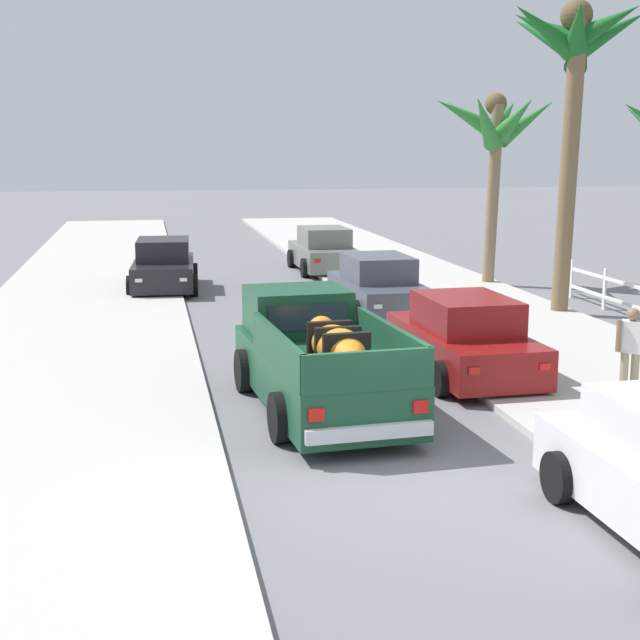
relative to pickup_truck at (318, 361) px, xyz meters
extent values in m
plane|color=slate|center=(0.53, -3.33, -0.81)|extent=(160.00, 160.00, 0.00)
cube|color=beige|center=(-4.40, 8.67, -0.75)|extent=(5.30, 60.00, 0.12)
cube|color=beige|center=(5.45, 8.67, -0.75)|extent=(5.30, 60.00, 0.12)
cube|color=silver|center=(-3.15, 8.67, -0.76)|extent=(0.16, 60.00, 0.10)
cube|color=silver|center=(4.20, 8.67, -0.76)|extent=(0.16, 60.00, 0.10)
cube|color=#19472D|center=(0.01, -0.15, -0.21)|extent=(2.29, 5.23, 0.80)
cube|color=#19472D|center=(-0.11, 1.44, 0.59)|extent=(1.83, 1.62, 0.80)
cube|color=#283342|center=(-0.05, 0.68, 0.61)|extent=(1.38, 0.16, 0.44)
cube|color=#283342|center=(-0.16, 2.20, 0.61)|extent=(1.46, 0.17, 0.48)
cube|color=#19472D|center=(-0.83, -1.08, 0.47)|extent=(0.34, 3.30, 0.56)
cube|color=#19472D|center=(0.98, -0.95, 0.47)|extent=(0.34, 3.30, 0.56)
cube|color=#19472D|center=(0.20, -2.66, 0.47)|extent=(1.88, 0.24, 0.56)
cube|color=silver|center=(0.20, -2.75, -0.37)|extent=(1.83, 0.25, 0.20)
cylinder|color=black|center=(-1.08, 1.30, -0.43)|extent=(0.32, 0.78, 0.76)
cylinder|color=black|center=(0.88, 1.44, -0.43)|extent=(0.32, 0.78, 0.76)
cylinder|color=black|center=(-0.86, -1.63, -0.43)|extent=(0.32, 0.78, 0.76)
cylinder|color=black|center=(1.09, -1.48, -0.43)|extent=(0.32, 0.78, 0.76)
cube|color=red|center=(-0.55, -2.77, -0.07)|extent=(0.22, 0.06, 0.18)
cube|color=red|center=(0.95, -2.66, -0.07)|extent=(0.22, 0.06, 0.18)
ellipsoid|color=orange|center=(0.09, -1.17, 0.49)|extent=(0.82, 1.75, 0.60)
sphere|color=orange|center=(0.02, -0.22, 0.57)|extent=(0.44, 0.44, 0.44)
cube|color=black|center=(0.12, -1.64, 0.49)|extent=(0.72, 0.17, 0.61)
cube|color=black|center=(0.09, -1.17, 0.49)|extent=(0.72, 0.17, 0.61)
cube|color=black|center=(0.05, -0.70, 0.49)|extent=(0.72, 0.17, 0.61)
cube|color=slate|center=(3.29, 16.39, -0.28)|extent=(1.82, 4.22, 0.72)
cube|color=slate|center=(3.29, 16.29, 0.40)|extent=(1.55, 2.12, 0.64)
cube|color=#283342|center=(3.28, 17.26, 0.38)|extent=(1.37, 0.10, 0.52)
cube|color=#283342|center=(3.31, 15.32, 0.38)|extent=(1.34, 0.10, 0.50)
cylinder|color=black|center=(2.37, 17.68, -0.49)|extent=(0.23, 0.64, 0.64)
cylinder|color=black|center=(4.18, 17.71, -0.49)|extent=(0.23, 0.64, 0.64)
cylinder|color=black|center=(2.41, 15.08, -0.49)|extent=(0.23, 0.64, 0.64)
cylinder|color=black|center=(4.21, 15.11, -0.49)|extent=(0.23, 0.64, 0.64)
cube|color=red|center=(2.69, 14.28, -0.17)|extent=(0.20, 0.04, 0.12)
cube|color=white|center=(2.65, 18.50, -0.21)|extent=(0.20, 0.04, 0.10)
cube|color=red|center=(3.95, 14.29, -0.17)|extent=(0.20, 0.04, 0.12)
cube|color=white|center=(3.88, 18.51, -0.21)|extent=(0.20, 0.04, 0.10)
cube|color=maroon|center=(3.10, 1.64, -0.28)|extent=(1.89, 4.25, 0.72)
cube|color=maroon|center=(3.10, 1.54, 0.40)|extent=(1.58, 2.14, 0.64)
cube|color=#283342|center=(3.07, 2.51, 0.38)|extent=(1.37, 0.12, 0.52)
cube|color=#283342|center=(3.13, 0.57, 0.38)|extent=(1.34, 0.12, 0.50)
cylinder|color=black|center=(2.16, 2.91, -0.49)|extent=(0.24, 0.65, 0.64)
cylinder|color=black|center=(3.96, 2.96, -0.49)|extent=(0.24, 0.65, 0.64)
cylinder|color=black|center=(2.23, 0.31, -0.49)|extent=(0.24, 0.65, 0.64)
cylinder|color=black|center=(4.04, 0.36, -0.49)|extent=(0.24, 0.65, 0.64)
cube|color=red|center=(2.53, -0.49, -0.17)|extent=(0.20, 0.05, 0.12)
cube|color=white|center=(2.42, 3.73, -0.21)|extent=(0.20, 0.05, 0.10)
cube|color=red|center=(3.79, -0.45, -0.17)|extent=(0.20, 0.05, 0.12)
cube|color=white|center=(3.65, 3.76, -0.21)|extent=(0.20, 0.05, 0.10)
cube|color=black|center=(-2.23, 13.27, -0.28)|extent=(1.99, 4.29, 0.72)
cube|color=black|center=(-2.22, 13.37, 0.40)|extent=(1.63, 2.18, 0.64)
cube|color=#283342|center=(-2.28, 12.40, 0.38)|extent=(1.37, 0.16, 0.52)
cube|color=#283342|center=(-2.17, 14.34, 0.38)|extent=(1.34, 0.15, 0.50)
cylinder|color=black|center=(-1.40, 11.92, -0.49)|extent=(0.26, 0.65, 0.64)
cylinder|color=black|center=(-3.20, 12.02, -0.49)|extent=(0.26, 0.65, 0.64)
cylinder|color=black|center=(-1.26, 14.52, -0.49)|extent=(0.26, 0.65, 0.64)
cylinder|color=black|center=(-3.06, 14.62, -0.49)|extent=(0.26, 0.65, 0.64)
cube|color=red|center=(-1.48, 15.34, -0.17)|extent=(0.20, 0.05, 0.12)
cube|color=white|center=(-1.73, 11.13, -0.21)|extent=(0.20, 0.05, 0.10)
cube|color=red|center=(-2.74, 15.41, -0.17)|extent=(0.20, 0.05, 0.12)
cube|color=white|center=(-2.96, 11.20, -0.21)|extent=(0.20, 0.05, 0.10)
cube|color=#474C56|center=(3.10, 8.03, -0.28)|extent=(1.86, 4.24, 0.72)
cube|color=#474C56|center=(3.10, 8.13, 0.40)|extent=(1.57, 2.14, 0.64)
cube|color=#283342|center=(3.12, 7.16, 0.38)|extent=(1.37, 0.11, 0.52)
cube|color=#283342|center=(3.08, 9.10, 0.38)|extent=(1.34, 0.11, 0.50)
cylinder|color=black|center=(4.04, 6.75, -0.49)|extent=(0.24, 0.65, 0.64)
cylinder|color=black|center=(2.23, 6.71, -0.49)|extent=(0.24, 0.65, 0.64)
cylinder|color=black|center=(3.97, 9.35, -0.49)|extent=(0.24, 0.65, 0.64)
cylinder|color=black|center=(2.17, 9.31, -0.49)|extent=(0.24, 0.65, 0.64)
cube|color=red|center=(3.69, 10.15, -0.17)|extent=(0.20, 0.04, 0.12)
cube|color=white|center=(3.77, 5.93, -0.21)|extent=(0.20, 0.04, 0.10)
cube|color=red|center=(2.42, 10.12, -0.17)|extent=(0.20, 0.04, 0.12)
cube|color=white|center=(2.54, 5.91, -0.21)|extent=(0.20, 0.04, 0.10)
cylinder|color=black|center=(2.14, -4.53, -0.49)|extent=(0.23, 0.64, 0.64)
cube|color=red|center=(3.66, -3.70, -0.17)|extent=(0.20, 0.04, 0.12)
cube|color=red|center=(2.39, -3.72, -0.17)|extent=(0.20, 0.04, 0.12)
cylinder|color=brown|center=(7.70, 7.07, 2.88)|extent=(0.43, 0.73, 7.39)
cone|color=#196023|center=(8.65, 7.05, 6.23)|extent=(1.96, 0.61, 1.38)
cone|color=#196023|center=(8.27, 7.91, 6.02)|extent=(1.54, 1.90, 1.73)
cone|color=#196023|center=(7.29, 8.07, 6.23)|extent=(1.36, 2.24, 1.39)
cone|color=#196023|center=(7.05, 7.51, 6.33)|extent=(1.69, 1.39, 1.19)
cone|color=#196023|center=(6.75, 6.77, 6.21)|extent=(2.11, 1.15, 1.41)
cone|color=#196023|center=(7.38, 6.29, 6.23)|extent=(1.19, 1.83, 1.36)
cone|color=#196023|center=(8.24, 6.48, 6.35)|extent=(1.54, 1.62, 1.16)
sphere|color=brown|center=(7.70, 7.07, 6.57)|extent=(0.78, 0.78, 0.78)
cylinder|color=#846B4C|center=(7.73, 12.16, 1.95)|extent=(0.36, 0.71, 5.53)
cone|color=#2D7F33|center=(8.77, 12.24, 4.23)|extent=(2.08, 0.72, 1.63)
cone|color=#2D7F33|center=(8.32, 12.85, 4.44)|extent=(1.64, 1.79, 1.25)
cone|color=#2D7F33|center=(7.19, 12.93, 4.36)|extent=(1.56, 1.89, 1.38)
cone|color=#2D7F33|center=(6.76, 12.20, 4.38)|extent=(2.01, 0.64, 1.36)
cone|color=#2D7F33|center=(7.08, 11.28, 4.18)|extent=(1.71, 2.04, 1.72)
cone|color=#2D7F33|center=(8.07, 11.42, 4.29)|extent=(1.17, 1.70, 1.47)
sphere|color=brown|center=(7.73, 12.16, 4.71)|extent=(0.66, 0.66, 0.66)
cube|color=white|center=(9.18, 7.66, -0.26)|extent=(0.05, 0.12, 1.10)
cube|color=white|center=(9.18, 9.59, -0.26)|extent=(0.05, 0.12, 1.10)
cylinder|color=gray|center=(5.25, -0.44, -0.40)|extent=(0.14, 0.14, 0.82)
cylinder|color=gray|center=(5.45, -0.44, -0.40)|extent=(0.14, 0.14, 0.82)
cube|color=white|center=(5.35, -0.44, 0.28)|extent=(0.43, 0.42, 0.55)
sphere|color=#8C664C|center=(5.35, -0.44, 0.67)|extent=(0.22, 0.22, 0.22)
cylinder|color=#8C664C|center=(5.11, -0.44, 0.31)|extent=(0.09, 0.09, 0.55)
camera|label=1|loc=(-2.70, -14.30, 3.47)|focal=51.05mm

